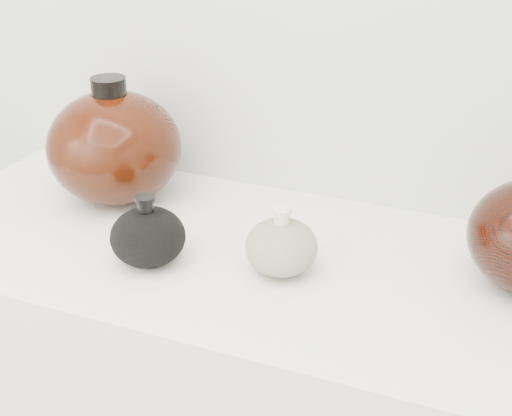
% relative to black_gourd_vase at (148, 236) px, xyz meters
% --- Properties ---
extents(black_gourd_vase, '(0.15, 0.15, 0.12)m').
position_rel_black_gourd_vase_xyz_m(black_gourd_vase, '(0.00, 0.00, 0.00)').
color(black_gourd_vase, black).
rests_on(black_gourd_vase, display_counter).
extents(cream_gourd_vase, '(0.14, 0.14, 0.11)m').
position_rel_black_gourd_vase_xyz_m(cream_gourd_vase, '(0.20, 0.05, -0.00)').
color(cream_gourd_vase, beige).
rests_on(cream_gourd_vase, display_counter).
extents(left_round_pot, '(0.28, 0.28, 0.23)m').
position_rel_black_gourd_vase_xyz_m(left_round_pot, '(-0.17, 0.18, 0.06)').
color(left_round_pot, black).
rests_on(left_round_pot, display_counter).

